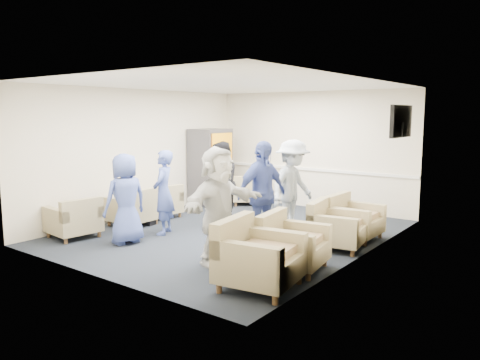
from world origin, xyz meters
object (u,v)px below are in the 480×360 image
Objects in this scene: armchair_left_far at (161,204)px; person_back_right at (292,186)px; armchair_left_near at (75,221)px; person_mid_right at (262,194)px; vending_machine at (211,167)px; armchair_left_mid at (134,210)px; person_back_left at (221,183)px; armchair_right_near at (255,259)px; armchair_corner at (248,192)px; person_front_right at (218,205)px; armchair_right_midnear at (290,246)px; armchair_right_far at (352,220)px; person_front_left at (126,199)px; person_mid_left at (164,192)px; armchair_right_midfar at (334,228)px.

armchair_left_far is 0.50× the size of person_back_right.
armchair_left_near is 3.37m from person_mid_right.
armchair_left_far is 2.97m from person_back_right.
armchair_left_near is 3.87m from vending_machine.
person_back_left is at bearing 129.17° from armchair_left_mid.
armchair_right_near is 0.97× the size of armchair_corner.
person_front_right is (2.29, -3.94, 0.55)m from armchair_corner.
armchair_left_far is 4.10m from armchair_right_midnear.
person_back_left reaches higher than armchair_left_mid.
armchair_right_near is 1.27× the size of armchair_right_far.
person_front_left is at bearing 91.37° from armchair_right_midnear.
armchair_left_far is 1.03× the size of armchair_right_far.
armchair_left_near is 0.89× the size of armchair_right_midnear.
armchair_right_near is at bearing 95.18° from armchair_left_near.
person_back_right is at bearing 21.18° from armchair_right_midnear.
armchair_right_near is 3.16m from person_mid_left.
armchair_left_far is at bearing 102.82° from armchair_right_far.
person_mid_right reaches higher than person_mid_left.
armchair_right_far is 3.62m from armchair_corner.
armchair_right_midnear is 0.55× the size of person_front_right.
armchair_right_near reaches higher than armchair_right_midnear.
armchair_right_far is at bearing -8.14° from armchair_right_midfar.
armchair_left_far is 2.39m from armchair_corner.
person_mid_right reaches higher than armchair_corner.
armchair_left_far is at bearing -159.64° from person_mid_left.
person_mid_left is 1.92m from person_mid_right.
person_mid_left is at bearing 135.75° from person_back_right.
person_mid_right is (-1.01, 1.63, 0.51)m from armchair_right_near.
armchair_corner is at bearing 158.37° from person_back_left.
armchair_left_mid is at bearing 114.18° from armchair_right_far.
armchair_right_midnear reaches higher than armchair_left_mid.
vending_machine reaches higher than armchair_corner.
armchair_left_near is at bearing 109.36° from armchair_right_midfar.
person_mid_right is at bearing 133.97° from person_front_left.
armchair_left_mid is at bearing 122.91° from person_back_right.
person_mid_left reaches higher than armchair_corner.
armchair_left_far is 0.49× the size of person_mid_right.
armchair_right_midfar is 0.61× the size of person_mid_left.
armchair_right_midfar is 0.57× the size of person_back_left.
armchair_right_near reaches higher than armchair_right_far.
armchair_right_far is 0.48× the size of person_back_right.
armchair_left_near is 0.49× the size of person_front_right.
person_back_right reaches higher than armchair_left_far.
armchair_right_midfar reaches higher than armchair_left_near.
person_mid_right is at bearing 143.65° from armchair_right_far.
armchair_left_near is 0.55× the size of person_mid_left.
person_mid_right reaches higher than person_front_left.
person_back_left is at bearing 110.39° from armchair_left_far.
person_mid_right is at bearing 1.56° from person_front_right.
person_front_right is at bearing -48.22° from vending_machine.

